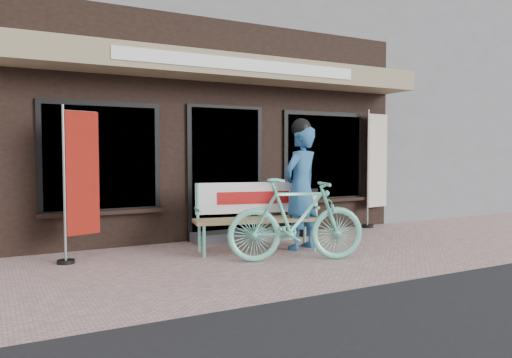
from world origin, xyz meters
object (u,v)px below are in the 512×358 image
bench (255,211)px  nobori_red (79,181)px  person (301,185)px  bicycle (296,220)px  menu_stand (309,212)px  nobori_cream (376,167)px

bench → nobori_red: bearing=-178.0°
bench → person: bearing=-8.6°
bicycle → nobori_red: size_ratio=0.89×
nobori_red → menu_stand: bearing=-14.7°
menu_stand → nobori_cream: bearing=-8.4°
bicycle → nobori_red: bearing=81.3°
bicycle → nobori_cream: nobori_cream is taller
bench → person: 0.77m
person → nobori_cream: size_ratio=0.86×
bicycle → nobori_red: nobori_red is taller
bicycle → menu_stand: bearing=-19.8°
bicycle → bench: bearing=27.4°
nobori_red → bench: bearing=-29.0°
bench → menu_stand: size_ratio=2.34×
person → nobori_red: 3.08m
menu_stand → person: bearing=-147.9°
person → bench: bearing=138.2°
person → nobori_red: bearing=146.5°
nobori_cream → bicycle: bearing=-155.9°
nobori_red → nobori_cream: 5.55m
person → nobori_red: (-3.00, 0.68, 0.10)m
bicycle → nobori_red: (-2.50, 1.34, 0.50)m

